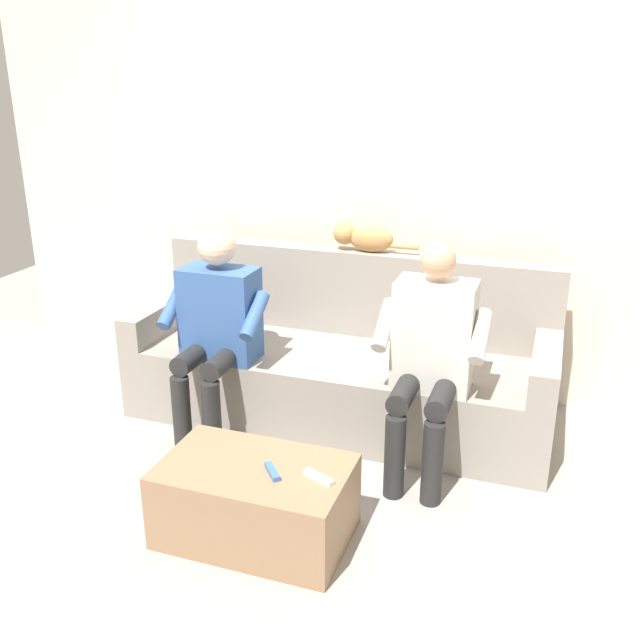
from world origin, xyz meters
TOP-DOWN VIEW (x-y plane):
  - ground_plane at (0.00, 0.60)m, footprint 8.00×8.00m
  - back_wall at (0.00, -0.70)m, footprint 5.19×0.06m
  - couch at (0.00, -0.14)m, footprint 2.39×0.83m
  - coffee_table at (0.00, 1.09)m, footprint 0.81×0.50m
  - person_left_seated at (-0.59, 0.28)m, footprint 0.54×0.55m
  - person_right_seated at (0.59, 0.27)m, footprint 0.56×0.49m
  - cat_on_backrest at (-0.03, -0.41)m, footprint 0.51×0.14m
  - remote_white at (-0.29, 1.10)m, footprint 0.15×0.09m
  - remote_blue at (-0.10, 1.12)m, footprint 0.11×0.12m

SIDE VIEW (x-z plane):
  - ground_plane at x=0.00m, z-range 0.00..0.00m
  - coffee_table at x=0.00m, z-range 0.00..0.35m
  - couch at x=0.00m, z-range -0.16..0.77m
  - remote_white at x=-0.29m, z-range 0.35..0.37m
  - remote_blue at x=-0.10m, z-range 0.35..0.37m
  - person_left_seated at x=-0.59m, z-range 0.06..1.23m
  - person_right_seated at x=0.59m, z-range 0.07..1.23m
  - cat_on_backrest at x=-0.03m, z-range 0.93..1.10m
  - back_wall at x=0.00m, z-range 0.00..2.68m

